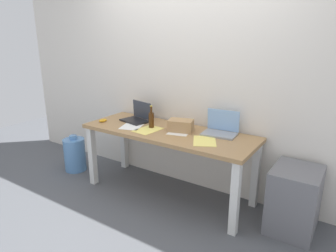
% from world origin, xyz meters
% --- Properties ---
extents(ground_plane, '(8.00, 8.00, 0.00)m').
position_xyz_m(ground_plane, '(0.00, 0.00, 0.00)').
color(ground_plane, '#515459').
extents(back_wall, '(5.20, 0.08, 2.60)m').
position_xyz_m(back_wall, '(0.00, 0.40, 1.30)').
color(back_wall, silver).
rests_on(back_wall, ground).
extents(desk, '(1.87, 0.68, 0.74)m').
position_xyz_m(desk, '(0.00, 0.00, 0.64)').
color(desk, '#A37A4C').
rests_on(desk, ground).
extents(laptop_left, '(0.36, 0.29, 0.22)m').
position_xyz_m(laptop_left, '(-0.50, 0.11, 0.79)').
color(laptop_left, black).
rests_on(laptop_left, desk).
extents(laptop_right, '(0.35, 0.26, 0.24)m').
position_xyz_m(laptop_right, '(0.51, 0.20, 0.79)').
color(laptop_right, gray).
rests_on(laptop_right, desk).
extents(beer_bottle, '(0.06, 0.06, 0.24)m').
position_xyz_m(beer_bottle, '(-0.21, -0.01, 0.83)').
color(beer_bottle, '#47280F').
rests_on(beer_bottle, desk).
extents(computer_mouse, '(0.08, 0.11, 0.03)m').
position_xyz_m(computer_mouse, '(-0.81, -0.14, 0.76)').
color(computer_mouse, gold).
rests_on(computer_mouse, desk).
extents(cardboard_box, '(0.29, 0.23, 0.12)m').
position_xyz_m(cardboard_box, '(0.12, 0.06, 0.80)').
color(cardboard_box, tan).
rests_on(cardboard_box, desk).
extents(paper_sheet_front_left, '(0.29, 0.35, 0.00)m').
position_xyz_m(paper_sheet_front_left, '(-0.42, -0.08, 0.74)').
color(paper_sheet_front_left, white).
rests_on(paper_sheet_front_left, desk).
extents(paper_sheet_front_right, '(0.32, 0.36, 0.00)m').
position_xyz_m(paper_sheet_front_right, '(0.47, -0.08, 0.74)').
color(paper_sheet_front_right, '#F4E06B').
rests_on(paper_sheet_front_right, desk).
extents(paper_sheet_near_back, '(0.28, 0.34, 0.00)m').
position_xyz_m(paper_sheet_near_back, '(0.12, 0.05, 0.74)').
color(paper_sheet_near_back, white).
rests_on(paper_sheet_near_back, desk).
extents(paper_yellow_folder, '(0.24, 0.32, 0.00)m').
position_xyz_m(paper_yellow_folder, '(-0.19, -0.10, 0.74)').
color(paper_yellow_folder, '#F4E06B').
rests_on(paper_yellow_folder, desk).
extents(water_cooler_jug, '(0.27, 0.27, 0.47)m').
position_xyz_m(water_cooler_jug, '(-1.35, -0.15, 0.21)').
color(water_cooler_jug, '#598CC6').
rests_on(water_cooler_jug, ground).
extents(filing_cabinet, '(0.40, 0.48, 0.59)m').
position_xyz_m(filing_cabinet, '(1.29, 0.08, 0.30)').
color(filing_cabinet, slate).
rests_on(filing_cabinet, ground).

